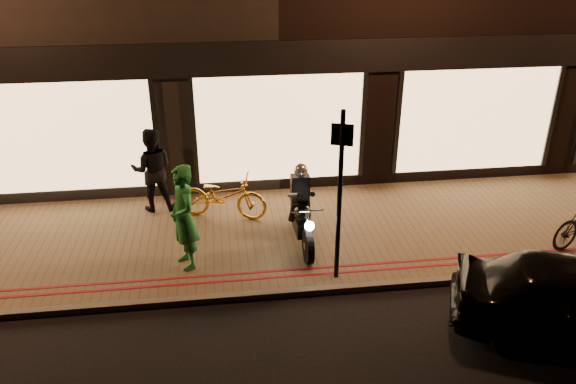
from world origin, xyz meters
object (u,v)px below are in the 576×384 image
object	(u,v)px
motorcycle	(302,214)
sign_post	(340,189)
person_green	(184,218)
bicycle_gold	(223,196)

from	to	relation	value
motorcycle	sign_post	distance (m)	1.68
motorcycle	person_green	bearing A→B (deg)	-167.80
bicycle_gold	person_green	bearing A→B (deg)	175.55
bicycle_gold	motorcycle	bearing A→B (deg)	-113.22
sign_post	person_green	size ratio (longest dim) A/B	1.57
motorcycle	bicycle_gold	world-z (taller)	motorcycle
motorcycle	bicycle_gold	xyz separation A→B (m)	(-1.45, 1.23, -0.13)
motorcycle	person_green	distance (m)	2.23
motorcycle	bicycle_gold	distance (m)	1.91
sign_post	bicycle_gold	world-z (taller)	sign_post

